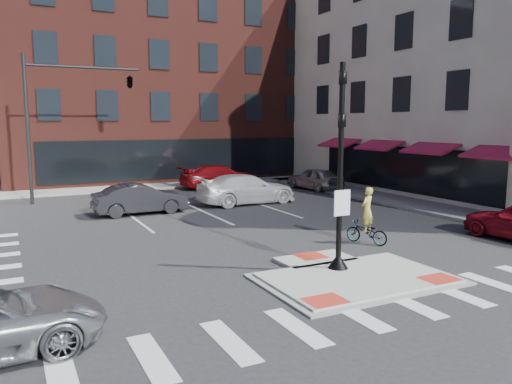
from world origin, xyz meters
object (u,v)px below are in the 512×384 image
white_pickup (246,189)px  bg_car_dark (141,199)px  bg_car_silver (315,178)px  bg_car_red (219,177)px  cyclist (367,225)px

white_pickup → bg_car_dark: size_ratio=1.24×
white_pickup → bg_car_silver: (6.53, 3.19, -0.08)m
white_pickup → bg_car_dark: (-5.90, -0.45, -0.07)m
bg_car_dark → bg_car_red: (7.08, 7.17, 0.04)m
bg_car_dark → bg_car_silver: bearing=-75.3°
bg_car_silver → cyclist: 14.80m
bg_car_dark → bg_car_silver: 12.95m
bg_car_silver → cyclist: cyclist is taller
cyclist → bg_car_silver: bearing=-139.7°
white_pickup → cyclist: cyclist is taller
bg_car_dark → cyclist: cyclist is taller
white_pickup → cyclist: 10.11m
bg_car_dark → cyclist: bearing=-150.1°
bg_car_dark → bg_car_red: bearing=-46.3°
cyclist → bg_car_red: bearing=-117.5°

